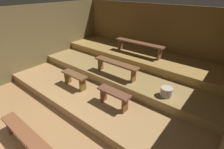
# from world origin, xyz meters

# --- Properties ---
(ground) EXTENTS (6.79, 6.27, 0.08)m
(ground) POSITION_xyz_m (0.00, 2.73, -0.04)
(ground) COLOR #9B7145
(wall_back) EXTENTS (6.79, 0.06, 2.37)m
(wall_back) POSITION_xyz_m (0.00, 5.50, 1.19)
(wall_back) COLOR brown
(wall_back) RESTS_ON ground
(wall_left) EXTENTS (0.06, 6.27, 2.37)m
(wall_left) POSITION_xyz_m (-3.03, 2.73, 1.19)
(wall_left) COLOR brown
(wall_left) RESTS_ON ground
(platform_lower) EXTENTS (5.99, 4.00, 0.25)m
(platform_lower) POSITION_xyz_m (0.00, 3.47, 0.12)
(platform_lower) COLOR #A37C4D
(platform_lower) RESTS_ON ground
(platform_middle) EXTENTS (5.99, 2.60, 0.25)m
(platform_middle) POSITION_xyz_m (0.00, 4.16, 0.37)
(platform_middle) COLOR #997B48
(platform_middle) RESTS_ON platform_lower
(platform_upper) EXTENTS (5.99, 1.44, 0.25)m
(platform_upper) POSITION_xyz_m (0.00, 4.75, 0.62)
(platform_upper) COLOR #A07B40
(platform_upper) RESTS_ON platform_middle
(bench_floor_center) EXTENTS (1.84, 0.26, 0.43)m
(bench_floor_center) POSITION_xyz_m (0.16, 0.43, 0.35)
(bench_floor_center) COLOR brown
(bench_floor_center) RESTS_ON ground
(bench_lower_left) EXTENTS (0.87, 0.26, 0.43)m
(bench_lower_left) POSITION_xyz_m (-0.73, 2.31, 0.57)
(bench_lower_left) COLOR brown
(bench_lower_left) RESTS_ON platform_lower
(bench_lower_right) EXTENTS (0.87, 0.26, 0.43)m
(bench_lower_right) POSITION_xyz_m (0.73, 2.31, 0.57)
(bench_lower_right) COLOR brown
(bench_lower_right) RESTS_ON platform_lower
(bench_middle_center) EXTENTS (1.48, 0.26, 0.43)m
(bench_middle_center) POSITION_xyz_m (0.05, 3.25, 0.84)
(bench_middle_center) COLOR brown
(bench_middle_center) RESTS_ON platform_middle
(bench_upper_center) EXTENTS (1.82, 0.26, 0.43)m
(bench_upper_center) POSITION_xyz_m (-0.03, 4.65, 1.10)
(bench_upper_center) COLOR brown
(bench_upper_center) RESTS_ON platform_upper
(pail_middle) EXTENTS (0.29, 0.29, 0.23)m
(pail_middle) POSITION_xyz_m (1.67, 3.17, 0.61)
(pail_middle) COLOR #B2A899
(pail_middle) RESTS_ON platform_middle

